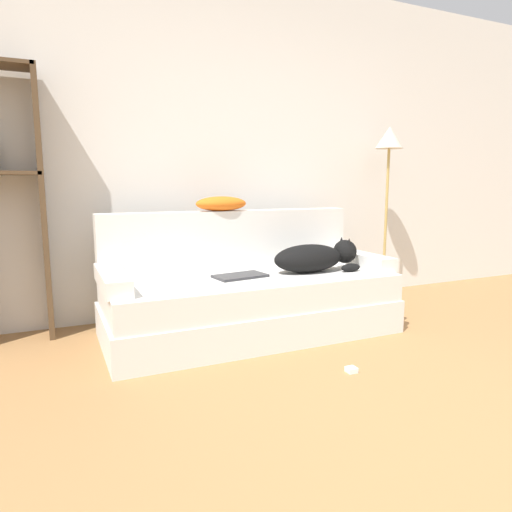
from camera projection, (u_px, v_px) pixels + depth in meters
The scene contains 11 objects.
wall_back at pixel (242, 147), 3.78m from camera, with size 8.07×0.06×2.70m.
couch at pixel (250, 305), 3.20m from camera, with size 2.00×0.88×0.42m.
couch_backrest at pixel (231, 239), 3.47m from camera, with size 1.96×0.15×0.43m.
couch_arm_left at pixel (112, 280), 2.78m from camera, with size 0.15×0.69×0.10m.
couch_arm_right at pixel (360, 259), 3.54m from camera, with size 0.15×0.69×0.10m.
dog at pixel (316, 257), 3.29m from camera, with size 0.67×0.27×0.24m.
laptop at pixel (240, 276), 3.11m from camera, with size 0.38×0.25×0.02m.
throw_pillow at pixel (221, 204), 3.39m from camera, with size 0.39×0.21×0.11m.
bookshelf at pixel (4, 190), 2.95m from camera, with size 0.46×0.26×1.80m.
floor_lamp at pixel (389, 159), 4.00m from camera, with size 0.24×0.24×1.54m.
power_adapter at pixel (351, 370), 2.56m from camera, with size 0.06×0.06×0.03m.
Camera 1 is at (-1.49, -0.92, 1.05)m, focal length 32.00 mm.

